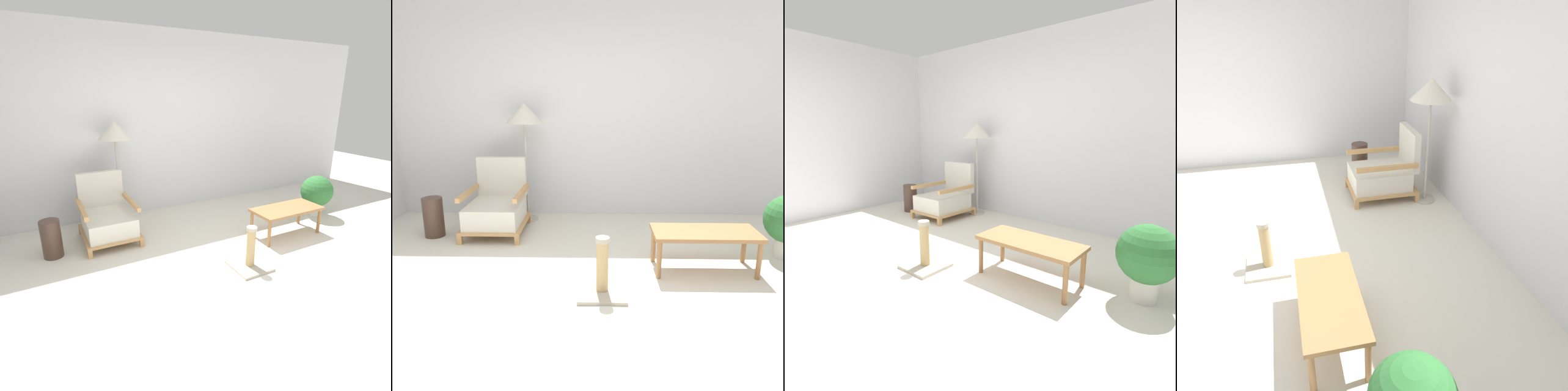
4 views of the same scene
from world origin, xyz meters
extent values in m
plane|color=silver|center=(0.00, 0.00, 0.00)|extent=(14.00, 14.00, 0.00)
cube|color=silver|center=(0.00, 2.44, 1.35)|extent=(8.00, 0.06, 2.70)
cube|color=tan|center=(-1.38, 1.28, 0.05)|extent=(0.05, 0.05, 0.10)
cube|color=tan|center=(-0.77, 1.28, 0.05)|extent=(0.05, 0.05, 0.10)
cube|color=tan|center=(-1.38, 2.02, 0.05)|extent=(0.05, 0.05, 0.10)
cube|color=tan|center=(-0.77, 2.02, 0.05)|extent=(0.05, 0.05, 0.10)
cube|color=tan|center=(-1.07, 1.65, 0.11)|extent=(0.67, 0.80, 0.03)
cube|color=silver|center=(-1.07, 1.63, 0.25)|extent=(0.59, 0.70, 0.23)
cube|color=silver|center=(-1.07, 2.01, 0.60)|extent=(0.59, 0.08, 0.47)
cube|color=tan|center=(-1.38, 1.65, 0.48)|extent=(0.05, 0.74, 0.05)
cube|color=tan|center=(-0.77, 1.65, 0.48)|extent=(0.05, 0.74, 0.05)
cylinder|color=#B7B2A8|center=(-0.79, 2.13, 0.01)|extent=(0.25, 0.25, 0.03)
cylinder|color=#B7B2A8|center=(-0.79, 2.13, 0.62)|extent=(0.03, 0.03, 1.20)
cone|color=silver|center=(-0.79, 2.13, 1.34)|extent=(0.46, 0.46, 0.24)
cube|color=olive|center=(1.06, 0.72, 0.36)|extent=(0.94, 0.43, 0.04)
cylinder|color=olive|center=(0.63, 0.55, 0.17)|extent=(0.04, 0.04, 0.34)
cylinder|color=olive|center=(1.49, 0.55, 0.17)|extent=(0.04, 0.04, 0.34)
cylinder|color=olive|center=(0.63, 0.90, 0.17)|extent=(0.04, 0.04, 0.34)
cylinder|color=olive|center=(1.49, 0.90, 0.17)|extent=(0.04, 0.04, 0.34)
cylinder|color=#473328|center=(-1.75, 1.53, 0.22)|extent=(0.22, 0.22, 0.45)
cylinder|color=beige|center=(1.95, 1.02, 0.10)|extent=(0.21, 0.21, 0.19)
sphere|color=#2D6B33|center=(1.95, 1.02, 0.40)|extent=(0.47, 0.47, 0.47)
cube|color=#B2A893|center=(0.13, 0.27, 0.01)|extent=(0.39, 0.39, 0.03)
cylinder|color=tan|center=(0.13, 0.27, 0.24)|extent=(0.10, 0.10, 0.41)
cylinder|color=#B2A893|center=(0.13, 0.27, 0.46)|extent=(0.11, 0.11, 0.04)
camera|label=1|loc=(-1.75, -2.04, 1.81)|focal=28.00mm
camera|label=2|loc=(0.08, -2.52, 1.56)|focal=35.00mm
camera|label=3|loc=(2.39, -1.54, 1.35)|focal=28.00mm
camera|label=4|loc=(3.10, 0.54, 2.18)|focal=35.00mm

